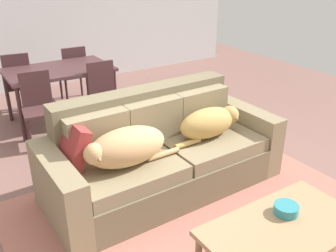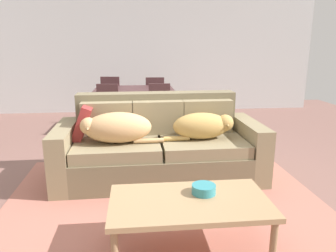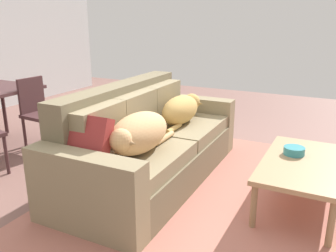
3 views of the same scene
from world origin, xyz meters
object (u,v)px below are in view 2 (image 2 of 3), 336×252
object	(u,v)px
dog_on_left_cushion	(116,128)
dining_chair_far_left	(112,98)
bowl_on_coffee_table	(204,189)
dining_chair_near_left	(107,109)
dining_table	(134,92)
coffee_table	(190,205)
dining_chair_far_right	(155,97)
throw_pillow_by_left_arm	(83,122)
couch	(159,147)
dining_chair_near_right	(160,108)
dog_on_right_cushion	(203,126)

from	to	relation	value
dog_on_left_cushion	dining_chair_far_left	world-z (taller)	dining_chair_far_left
bowl_on_coffee_table	dining_chair_near_left	bearing A→B (deg)	107.97
dog_on_left_cushion	dining_table	xyz separation A→B (m)	(0.20, 2.37, 0.04)
dog_on_left_cushion	coffee_table	xyz separation A→B (m)	(0.59, -1.27, -0.28)
dining_chair_near_left	dining_chair_far_right	bearing A→B (deg)	61.13
throw_pillow_by_left_arm	bowl_on_coffee_table	xyz separation A→B (m)	(1.11, -1.42, -0.21)
couch	dining_table	world-z (taller)	couch
couch	dining_chair_near_right	world-z (taller)	couch
dog_on_right_cushion	throw_pillow_by_left_arm	xyz separation A→B (m)	(-1.36, 0.19, 0.03)
dining_chair_far_right	dining_chair_far_left	bearing A→B (deg)	8.43
dog_on_left_cushion	bowl_on_coffee_table	size ratio (longest dim) A/B	4.84
dining_table	dining_chair_near_right	world-z (taller)	dining_chair_near_right
dining_chair_far_left	dining_chair_near_left	bearing A→B (deg)	97.38
dining_chair_far_left	dining_chair_far_right	xyz separation A→B (m)	(0.85, 0.08, -0.01)
dining_chair_near_right	dining_chair_far_left	world-z (taller)	dining_chair_far_left
dog_on_left_cushion	dining_chair_far_right	xyz separation A→B (m)	(0.61, 2.98, -0.16)
dog_on_left_cushion	dining_chair_near_right	distance (m)	1.92
dog_on_left_cushion	dining_table	bearing A→B (deg)	84.46
dining_table	couch	bearing A→B (deg)	-82.54
throw_pillow_by_left_arm	dining_chair_far_right	bearing A→B (deg)	70.04
dog_on_right_cushion	bowl_on_coffee_table	distance (m)	1.27
dog_on_left_cushion	dining_chair_near_left	world-z (taller)	dining_chair_near_left
dog_on_left_cushion	throw_pillow_by_left_arm	world-z (taller)	throw_pillow_by_left_arm
coffee_table	dining_chair_far_right	bearing A→B (deg)	89.80
dining_table	dog_on_left_cushion	bearing A→B (deg)	-94.72
bowl_on_coffee_table	dining_chair_near_right	bearing A→B (deg)	92.07
dining_chair_far_left	dining_chair_near_right	bearing A→B (deg)	135.96
dining_table	dining_chair_near_left	size ratio (longest dim) A/B	1.55
dog_on_right_cushion	dining_chair_near_left	xyz separation A→B (m)	(-1.23, 1.77, -0.14)
couch	dog_on_right_cushion	distance (m)	0.59
couch	coffee_table	world-z (taller)	couch
coffee_table	dining_chair_far_right	distance (m)	4.26
couch	throw_pillow_by_left_arm	distance (m)	0.92
dog_on_right_cushion	throw_pillow_by_left_arm	size ratio (longest dim) A/B	1.99
dog_on_left_cushion	dining_chair_near_left	xyz separation A→B (m)	(-0.25, 1.82, -0.15)
coffee_table	dining_chair_far_left	bearing A→B (deg)	101.35
dog_on_left_cushion	throw_pillow_by_left_arm	distance (m)	0.46
bowl_on_coffee_table	dining_chair_far_right	distance (m)	4.16
bowl_on_coffee_table	dining_chair_near_right	xyz separation A→B (m)	(-0.11, 2.99, 0.05)
dining_chair_far_right	dining_chair_near_right	bearing A→B (deg)	93.45
throw_pillow_by_left_arm	dining_chair_near_right	size ratio (longest dim) A/B	0.45
bowl_on_coffee_table	throw_pillow_by_left_arm	bearing A→B (deg)	127.89
dining_chair_far_left	couch	bearing A→B (deg)	112.85
dog_on_left_cushion	couch	bearing A→B (deg)	21.64
bowl_on_coffee_table	dining_table	xyz separation A→B (m)	(-0.52, 3.55, 0.24)
throw_pillow_by_left_arm	dining_chair_near_right	xyz separation A→B (m)	(1.00, 1.57, -0.16)
dog_on_right_cushion	bowl_on_coffee_table	size ratio (longest dim) A/B	4.33
couch	dining_chair_far_left	distance (m)	2.81
couch	dining_chair_far_right	size ratio (longest dim) A/B	2.61
couch	throw_pillow_by_left_arm	bearing A→B (deg)	176.32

